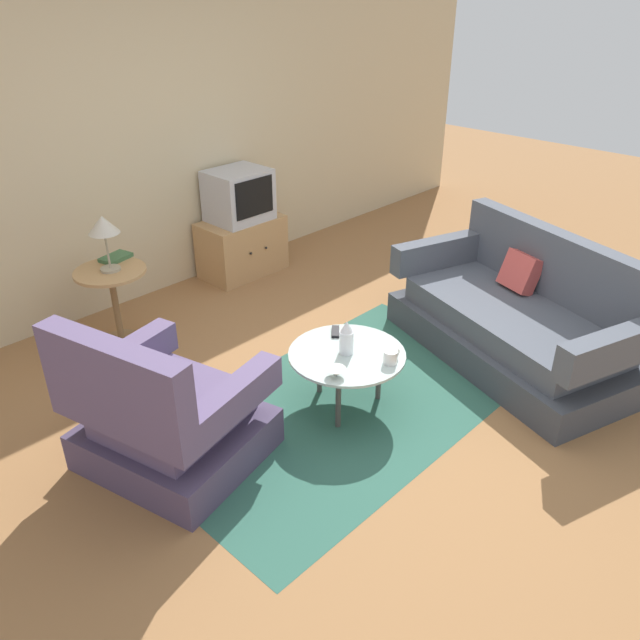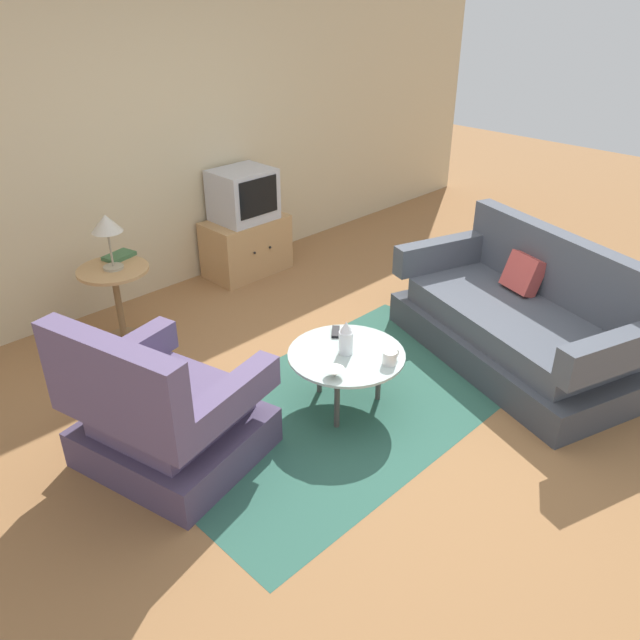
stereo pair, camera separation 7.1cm
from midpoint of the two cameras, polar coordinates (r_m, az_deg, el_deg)
ground_plane at (r=4.35m, az=3.40°, el=-7.04°), size 16.00×16.00×0.00m
back_wall at (r=5.61m, az=-16.69°, el=15.37°), size 9.00×0.12×2.70m
area_rug at (r=4.28m, az=1.86°, el=-7.64°), size 2.65×1.52×0.00m
armchair at (r=3.76m, az=-14.28°, el=-8.61°), size 1.06×1.12×0.96m
couch at (r=4.87m, az=17.04°, el=-0.06°), size 1.46×2.06×0.91m
coffee_table at (r=4.07m, az=1.93°, el=-3.41°), size 0.76×0.76×0.41m
side_table at (r=5.03m, az=-18.57°, el=2.55°), size 0.53×0.53×0.61m
tv_stand at (r=6.09m, az=-7.39°, el=6.60°), size 0.78×0.48×0.54m
television at (r=5.92m, az=-7.72°, el=11.10°), size 0.53×0.45×0.47m
table_lamp at (r=4.84m, az=-19.39°, el=7.87°), size 0.23×0.23×0.42m
vase at (r=3.99m, az=1.90°, el=-1.64°), size 0.09×0.09×0.23m
mug at (r=3.94m, az=5.90°, el=-3.33°), size 0.13×0.09×0.09m
bowl at (r=3.81m, az=0.93°, el=-4.74°), size 0.12×0.12×0.05m
tv_remote_dark at (r=4.26m, az=0.92°, el=-1.07°), size 0.14×0.13×0.02m
book at (r=5.14m, az=-18.36°, el=5.38°), size 0.26×0.20×0.03m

